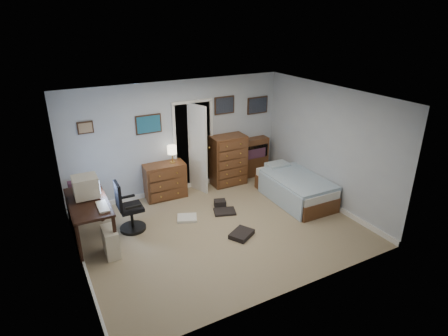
# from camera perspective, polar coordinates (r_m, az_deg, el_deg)

# --- Properties ---
(floor) EXTENTS (5.00, 4.00, 0.02)m
(floor) POSITION_cam_1_polar(r_m,az_deg,el_deg) (7.19, -0.47, -9.35)
(floor) COLOR tan
(floor) RESTS_ON ground
(computer_desk) EXTENTS (0.68, 1.42, 0.81)m
(computer_desk) POSITION_cam_1_polar(r_m,az_deg,el_deg) (6.92, -20.65, -6.26)
(computer_desk) COLOR black
(computer_desk) RESTS_ON floor
(crt_monitor) EXTENTS (0.43, 0.40, 0.39)m
(crt_monitor) POSITION_cam_1_polar(r_m,az_deg,el_deg) (6.90, -20.31, -2.70)
(crt_monitor) COLOR beige
(crt_monitor) RESTS_ON computer_desk
(keyboard) EXTENTS (0.17, 0.44, 0.03)m
(keyboard) POSITION_cam_1_polar(r_m,az_deg,el_deg) (6.55, -18.02, -5.60)
(keyboard) COLOR beige
(keyboard) RESTS_ON computer_desk
(pc_tower) EXTENTS (0.23, 0.46, 0.49)m
(pc_tower) POSITION_cam_1_polar(r_m,az_deg,el_deg) (6.67, -16.87, -10.71)
(pc_tower) COLOR beige
(pc_tower) RESTS_ON floor
(office_chair) EXTENTS (0.49, 0.50, 1.00)m
(office_chair) POSITION_cam_1_polar(r_m,az_deg,el_deg) (7.18, -14.38, -6.50)
(office_chair) COLOR black
(office_chair) RESTS_ON floor
(media_stack) EXTENTS (0.17, 0.17, 0.81)m
(media_stack) POSITION_cam_1_polar(r_m,az_deg,el_deg) (7.86, -21.71, -4.68)
(media_stack) COLOR maroon
(media_stack) RESTS_ON floor
(low_dresser) EXTENTS (0.90, 0.49, 0.78)m
(low_dresser) POSITION_cam_1_polar(r_m,az_deg,el_deg) (8.29, -8.98, -1.92)
(low_dresser) COLOR brown
(low_dresser) RESTS_ON floor
(table_lamp) EXTENTS (0.21, 0.21, 0.38)m
(table_lamp) POSITION_cam_1_polar(r_m,az_deg,el_deg) (8.10, -7.94, 2.68)
(table_lamp) COLOR gold
(table_lamp) RESTS_ON low_dresser
(doorway) EXTENTS (0.96, 1.12, 2.05)m
(doorway) POSITION_cam_1_polar(r_m,az_deg,el_deg) (8.77, -5.48, 3.91)
(doorway) COLOR black
(doorway) RESTS_ON floor
(tall_dresser) EXTENTS (0.82, 0.50, 1.18)m
(tall_dresser) POSITION_cam_1_polar(r_m,az_deg,el_deg) (8.78, 0.65, 1.21)
(tall_dresser) COLOR brown
(tall_dresser) RESTS_ON floor
(headboard_bookcase) EXTENTS (1.08, 0.29, 0.97)m
(headboard_bookcase) POSITION_cam_1_polar(r_m,az_deg,el_deg) (9.19, 3.63, 1.63)
(headboard_bookcase) COLOR brown
(headboard_bookcase) RESTS_ON floor
(bed) EXTENTS (1.03, 1.86, 0.60)m
(bed) POSITION_cam_1_polar(r_m,az_deg,el_deg) (8.28, 10.69, -2.93)
(bed) COLOR brown
(bed) RESTS_ON floor
(wall_posters) EXTENTS (4.38, 0.04, 0.60)m
(wall_posters) POSITION_cam_1_polar(r_m,az_deg,el_deg) (8.38, -3.46, 8.41)
(wall_posters) COLOR #331E11
(wall_posters) RESTS_ON floor
(floor_clutter) EXTENTS (1.28, 1.57, 0.15)m
(floor_clutter) POSITION_cam_1_polar(r_m,az_deg,el_deg) (7.42, -0.36, -7.78)
(floor_clutter) COLOR black
(floor_clutter) RESTS_ON floor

